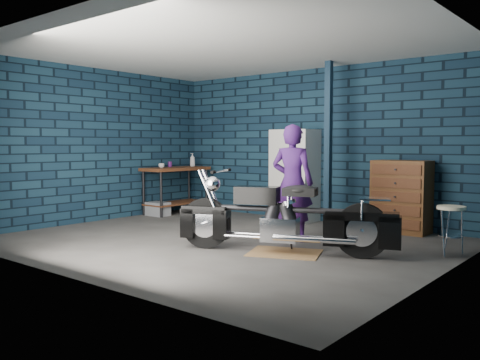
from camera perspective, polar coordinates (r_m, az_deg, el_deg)
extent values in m
plane|color=#4D4B48|center=(7.22, -1.79, -6.85)|extent=(6.00, 6.00, 0.00)
cube|color=#0F2233|center=(9.13, 8.53, 3.90)|extent=(6.00, 0.02, 2.70)
cube|color=#0F2233|center=(9.34, -15.90, 3.79)|extent=(0.02, 5.00, 2.70)
cube|color=#0F2233|center=(5.61, 22.09, 3.61)|extent=(0.02, 5.00, 2.70)
cube|color=silver|center=(7.22, -1.84, 14.70)|extent=(6.00, 5.00, 0.02)
cube|color=#13293C|center=(8.38, 9.86, 3.88)|extent=(0.10, 0.10, 2.70)
cube|color=brown|center=(10.17, -7.20, -1.13)|extent=(0.60, 1.40, 0.91)
cube|color=olive|center=(6.45, 5.04, -8.14)|extent=(1.06, 0.94, 0.01)
imported|color=#451C6A|center=(7.19, 5.90, -0.31)|extent=(0.68, 0.53, 1.64)
cube|color=gray|center=(9.85, -9.20, -3.22)|extent=(0.42, 0.30, 0.26)
cube|color=silver|center=(9.06, 6.14, 0.51)|extent=(0.76, 0.54, 1.62)
cube|color=brown|center=(8.19, 17.61, -1.80)|extent=(0.84, 0.47, 1.12)
imported|color=beige|center=(9.90, -8.81, 1.61)|extent=(0.14, 0.14, 0.09)
cylinder|color=#561A68|center=(10.27, -7.87, 1.76)|extent=(0.10, 0.10, 0.11)
imported|color=gray|center=(10.50, -5.35, 2.27)|extent=(0.13, 0.13, 0.27)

